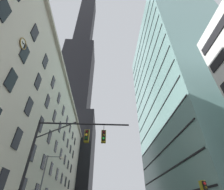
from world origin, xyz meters
name	(u,v)px	position (x,y,z in m)	size (l,w,h in m)	color
station_building	(28,141)	(-17.52, 24.84, 14.03)	(13.70, 61.69, 28.11)	beige
dark_skyscraper	(73,96)	(-20.78, 70.07, 59.15)	(28.96, 28.96, 198.96)	black
glass_office_midrise	(179,94)	(19.37, 25.55, 28.58)	(16.84, 33.78, 57.15)	gray
traffic_signal_mast	(71,147)	(-4.03, 3.34, 5.85)	(7.99, 0.63, 7.98)	black
street_lamppost	(45,181)	(-8.49, 12.97, 4.71)	(2.28, 0.32, 7.67)	#47474C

